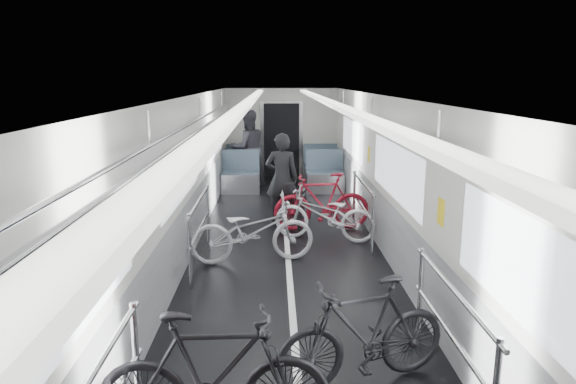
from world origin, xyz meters
The scene contains 9 objects.
car_shell centered at (0.00, 1.78, 1.13)m, with size 3.02×14.01×2.41m.
bike_left_mid centered at (-0.65, -3.53, 0.52)m, with size 0.49×1.72×1.03m, color black.
bike_left_far centered at (-0.53, 0.28, 0.48)m, with size 0.63×1.81×0.95m, color #ADADB1.
bike_right_near centered at (0.57, -2.85, 0.49)m, with size 0.46×1.63×0.98m, color black.
bike_right_mid centered at (0.63, 1.28, 0.45)m, with size 0.59×1.70×0.89m, color silver.
bike_right_far centered at (0.64, 1.88, 0.52)m, with size 0.49×1.72×1.03m, color maroon.
bike_aisle centered at (0.32, 2.33, 0.43)m, with size 0.56×1.62×0.85m, color black.
person_standing centered at (-0.06, 2.43, 0.84)m, with size 0.61×0.40×1.69m, color black.
person_seated centered at (-0.85, 5.83, 0.95)m, with size 0.92×0.72×1.89m, color #323038.
Camera 1 is at (-0.20, -6.93, 2.66)m, focal length 32.00 mm.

